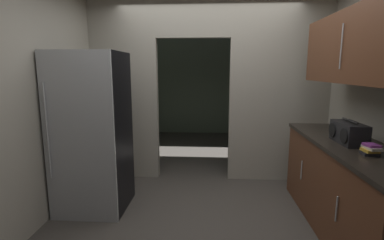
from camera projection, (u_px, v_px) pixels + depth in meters
name	position (u px, v px, depth m)	size (l,w,h in m)	color
ground	(205.00, 222.00, 3.07)	(20.00, 20.00, 0.00)	#47423D
kitchen_partition	(212.00, 79.00, 4.12)	(3.41, 0.12, 2.75)	#ADA899
adjoining_room_shell	(209.00, 81.00, 6.23)	(3.41, 3.21, 2.75)	slate
refrigerator	(92.00, 133.00, 3.27)	(0.75, 0.72, 1.81)	black
lower_cabinet_run	(348.00, 189.00, 2.80)	(0.63, 2.11, 0.92)	brown
upper_cabinet_counterside	(362.00, 46.00, 2.57)	(0.36, 1.90, 0.67)	brown
boombox	(349.00, 133.00, 2.74)	(0.20, 0.42, 0.23)	black
book_stack	(371.00, 150.00, 2.37)	(0.13, 0.16, 0.09)	black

